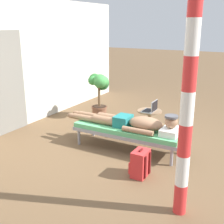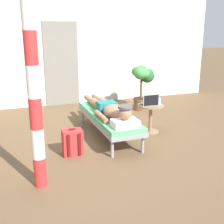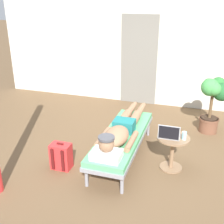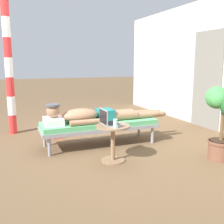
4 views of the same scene
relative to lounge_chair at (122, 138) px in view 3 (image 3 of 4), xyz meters
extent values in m
plane|color=brown|center=(-0.05, -0.10, -0.35)|extent=(40.00, 40.00, 0.00)
cube|color=beige|center=(0.00, 2.64, 1.00)|extent=(7.60, 0.20, 2.70)
cube|color=slate|center=(-0.33, 2.53, 0.67)|extent=(0.84, 0.03, 2.04)
cylinder|color=gray|center=(-0.25, 0.89, -0.21)|extent=(0.05, 0.05, 0.28)
cylinder|color=gray|center=(0.25, 0.89, -0.21)|extent=(0.05, 0.05, 0.28)
cylinder|color=gray|center=(-0.25, -0.89, -0.21)|extent=(0.05, 0.05, 0.28)
cylinder|color=gray|center=(0.25, -0.89, -0.21)|extent=(0.05, 0.05, 0.28)
cube|color=gray|center=(0.00, 0.00, -0.04)|extent=(0.60, 1.97, 0.06)
cube|color=#59B272|center=(0.00, 0.00, 0.03)|extent=(0.58, 1.94, 0.08)
cube|color=white|center=(0.00, -0.77, 0.13)|extent=(0.40, 0.28, 0.11)
sphere|color=#997051|center=(0.00, -0.77, 0.29)|extent=(0.21, 0.21, 0.21)
cylinder|color=#4C4C51|center=(0.00, -0.77, 0.38)|extent=(0.22, 0.22, 0.03)
ellipsoid|color=#997051|center=(0.00, -0.33, 0.19)|extent=(0.35, 0.60, 0.23)
cylinder|color=#997051|center=(-0.22, -0.28, 0.12)|extent=(0.09, 0.55, 0.09)
cylinder|color=#997051|center=(0.22, -0.28, 0.12)|extent=(0.09, 0.55, 0.09)
cube|color=#1E7272|center=(0.00, 0.10, 0.17)|extent=(0.33, 0.26, 0.19)
cylinder|color=#997051|center=(-0.09, 0.44, 0.15)|extent=(0.15, 0.42, 0.15)
cylinder|color=#997051|center=(-0.09, 0.87, 0.13)|extent=(0.11, 0.44, 0.11)
ellipsoid|color=#997051|center=(-0.09, 1.16, 0.12)|extent=(0.09, 0.20, 0.10)
cylinder|color=#997051|center=(0.09, 0.44, 0.15)|extent=(0.15, 0.42, 0.15)
cylinder|color=#997051|center=(0.09, 0.87, 0.13)|extent=(0.11, 0.44, 0.11)
ellipsoid|color=#997051|center=(0.09, 1.16, 0.12)|extent=(0.09, 0.20, 0.10)
cylinder|color=#8C6B4C|center=(0.80, -0.08, -0.34)|extent=(0.34, 0.34, 0.02)
cylinder|color=#8C6B4C|center=(0.80, -0.08, -0.09)|extent=(0.06, 0.06, 0.48)
cylinder|color=#8C6B4C|center=(0.80, -0.08, 0.17)|extent=(0.48, 0.48, 0.02)
cube|color=#A5A8AD|center=(0.74, -0.08, 0.19)|extent=(0.31, 0.22, 0.02)
cube|color=black|center=(0.74, -0.07, 0.20)|extent=(0.27, 0.15, 0.00)
cube|color=#A5A8AD|center=(0.74, -0.20, 0.30)|extent=(0.31, 0.01, 0.21)
cube|color=black|center=(0.74, -0.21, 0.30)|extent=(0.29, 0.00, 0.19)
cylinder|color=#99D8E5|center=(0.95, -0.10, 0.24)|extent=(0.06, 0.06, 0.12)
cube|color=red|center=(-0.79, -0.59, -0.15)|extent=(0.30, 0.20, 0.40)
cube|color=red|center=(-0.79, -0.47, -0.22)|extent=(0.23, 0.04, 0.18)
cube|color=#531212|center=(-0.87, -0.70, -0.15)|extent=(0.04, 0.02, 0.34)
cube|color=#531212|center=(-0.70, -0.70, -0.15)|extent=(0.04, 0.02, 0.34)
cube|color=#531212|center=(-0.79, -0.59, 0.07)|extent=(0.10, 0.02, 0.02)
cylinder|color=brown|center=(1.31, 1.39, -0.21)|extent=(0.34, 0.34, 0.28)
cylinder|color=brown|center=(1.31, 1.39, -0.09)|extent=(0.37, 0.37, 0.04)
cylinder|color=#332319|center=(1.31, 1.39, -0.06)|extent=(0.31, 0.31, 0.01)
cylinder|color=brown|center=(1.31, 1.39, 0.17)|extent=(0.06, 0.06, 0.48)
sphere|color=#23602D|center=(1.47, 1.40, 0.46)|extent=(0.33, 0.33, 0.33)
sphere|color=#2D7233|center=(1.39, 1.56, 0.55)|extent=(0.27, 0.27, 0.27)
sphere|color=#38843D|center=(1.22, 1.51, 0.56)|extent=(0.21, 0.21, 0.21)
sphere|color=#429347|center=(1.25, 1.32, 0.56)|extent=(0.32, 0.32, 0.32)
sphere|color=#429347|center=(1.32, 1.28, 0.54)|extent=(0.25, 0.25, 0.25)
camera|label=1|loc=(-4.39, -2.10, 1.82)|focal=47.06mm
camera|label=2|loc=(-1.63, -4.65, 1.52)|focal=46.47mm
camera|label=3|loc=(1.09, -3.93, 2.15)|focal=46.49mm
camera|label=4|loc=(4.14, -1.44, 1.04)|focal=42.64mm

